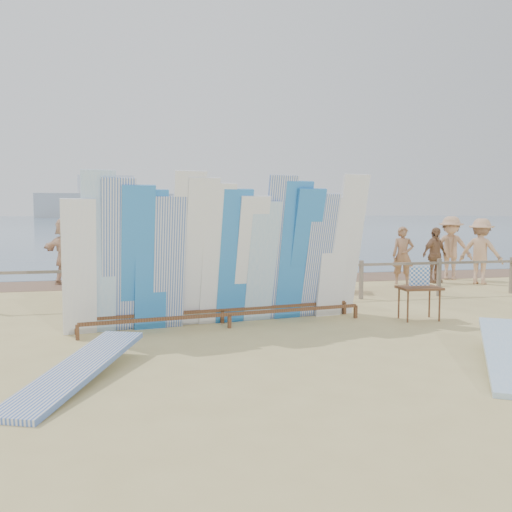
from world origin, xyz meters
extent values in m
plane|color=#D0BD78|center=(0.00, 0.00, 0.00)|extent=(160.00, 160.00, 0.00)
cube|color=slate|center=(0.00, 128.00, 0.00)|extent=(320.00, 240.00, 0.02)
cube|color=brown|center=(0.00, 7.20, 0.00)|extent=(40.00, 2.60, 0.01)
cube|color=#999EA3|center=(-12.00, 180.00, 4.02)|extent=(45.00, 8.00, 8.00)
cube|color=silver|center=(-12.00, 180.00, 11.02)|extent=(18.00, 6.00, 6.00)
cube|color=gray|center=(0.00, 3.00, 0.80)|extent=(12.00, 0.06, 0.06)
cube|color=gray|center=(-4.00, 3.00, 0.45)|extent=(0.08, 0.08, 0.90)
cube|color=gray|center=(-2.00, 3.00, 0.45)|extent=(0.08, 0.08, 0.90)
cube|color=gray|center=(0.00, 3.00, 0.45)|extent=(0.08, 0.08, 0.90)
cube|color=gray|center=(2.00, 3.00, 0.45)|extent=(0.08, 0.08, 0.90)
cube|color=gray|center=(4.00, 3.00, 0.45)|extent=(0.08, 0.08, 0.90)
cube|color=gray|center=(6.00, 3.00, 0.45)|extent=(0.08, 0.08, 0.90)
cube|color=brown|center=(-1.52, 0.56, 0.24)|extent=(5.00, 0.75, 0.06)
cube|color=brown|center=(-1.58, 0.99, 0.24)|extent=(5.00, 0.75, 0.06)
cube|color=white|center=(-3.98, 0.44, 1.12)|extent=(0.60, 0.61, 2.23)
cube|color=#8DBBE2|center=(-3.68, 0.48, 1.34)|extent=(0.61, 0.68, 2.68)
cube|color=silver|center=(-3.37, 0.52, 1.28)|extent=(0.62, 0.75, 2.56)
cube|color=#297BD1|center=(-3.07, 0.57, 1.23)|extent=(0.62, 0.77, 2.46)
cube|color=#297BD1|center=(-2.84, 0.60, 1.19)|extent=(0.60, 0.59, 2.39)
cube|color=silver|center=(-2.54, 0.64, 1.14)|extent=(0.60, 0.62, 2.28)
cube|color=white|center=(-2.23, 0.68, 1.35)|extent=(0.63, 0.83, 2.70)
cube|color=white|center=(-2.01, 0.71, 1.30)|extent=(0.63, 0.84, 2.59)
cube|color=white|center=(-1.70, 0.76, 1.26)|extent=(0.62, 0.75, 2.51)
cube|color=#297BD1|center=(-1.40, 0.80, 1.21)|extent=(0.62, 0.71, 2.42)
cube|color=white|center=(-1.09, 0.84, 1.15)|extent=(0.62, 0.76, 2.30)
cube|color=#8DBBE2|center=(-0.87, 0.87, 1.11)|extent=(0.62, 0.71, 2.21)
cube|color=silver|center=(-0.56, 0.91, 1.33)|extent=(0.62, 0.73, 2.67)
cube|color=#297BD1|center=(-0.25, 0.96, 1.29)|extent=(0.61, 0.70, 2.57)
cube|color=#297BD1|center=(-0.03, 0.99, 1.22)|extent=(0.63, 0.82, 2.44)
cube|color=silver|center=(0.28, 1.03, 1.18)|extent=(0.62, 0.75, 2.36)
cube|color=white|center=(0.58, 1.07, 1.15)|extent=(0.59, 0.56, 2.29)
cube|color=white|center=(0.89, 1.11, 1.36)|extent=(0.62, 0.74, 2.72)
cube|color=brown|center=(2.07, 0.50, 0.60)|extent=(0.78, 0.58, 0.04)
cube|color=white|center=(2.07, 0.50, 0.83)|extent=(0.40, 0.05, 0.36)
cube|color=silver|center=(-3.79, -1.99, 0.00)|extent=(1.55, 2.70, 0.31)
cube|color=#8DBBE2|center=(1.61, -2.59, 0.00)|extent=(1.89, 2.58, 0.40)
cube|color=#B01229|center=(0.18, 3.90, 0.34)|extent=(0.69, 0.66, 0.05)
cube|color=#B01229|center=(0.25, 4.15, 0.63)|extent=(0.60, 0.32, 0.57)
cube|color=#B01229|center=(0.93, 4.13, 0.31)|extent=(0.70, 0.69, 0.05)
cube|color=#B01229|center=(0.81, 4.33, 0.58)|extent=(0.54, 0.41, 0.53)
cube|color=#B01229|center=(1.95, 4.19, 0.54)|extent=(0.63, 0.83, 0.54)
cube|color=#B01229|center=(2.04, 4.47, 0.88)|extent=(0.47, 0.28, 0.34)
imported|color=beige|center=(0.80, 6.36, 0.83)|extent=(1.05, 1.60, 1.65)
imported|color=#8C6042|center=(5.22, 5.25, 0.79)|extent=(1.01, 0.69, 1.58)
imported|color=beige|center=(-2.24, 5.04, 0.82)|extent=(0.82, 0.84, 1.63)
imported|color=tan|center=(-4.00, 4.28, 0.77)|extent=(0.53, 0.81, 1.53)
imported|color=tan|center=(6.08, 5.82, 0.94)|extent=(1.30, 1.07, 1.89)
imported|color=beige|center=(-4.98, 7.10, 0.94)|extent=(1.76, 1.43, 1.87)
imported|color=tan|center=(6.33, 4.73, 0.92)|extent=(1.14, 1.23, 1.84)
imported|color=#8C6042|center=(-2.03, 4.85, 0.79)|extent=(0.64, 0.61, 1.57)
imported|color=#8C6042|center=(4.17, 5.14, 0.80)|extent=(0.67, 0.54, 1.61)
imported|color=#8C6042|center=(-0.53, 4.80, 0.81)|extent=(0.82, 1.02, 1.61)
camera|label=1|loc=(-3.10, -8.61, 2.02)|focal=38.00mm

